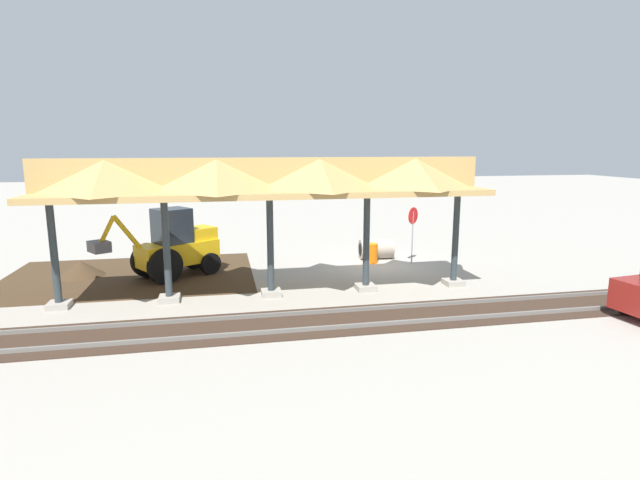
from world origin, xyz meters
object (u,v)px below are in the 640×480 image
at_px(stop_sign, 413,223).
at_px(traffic_barrel, 372,253).
at_px(backhoe, 174,246).
at_px(concrete_pipe, 376,249).

bearing_deg(stop_sign, traffic_barrel, -15.37).
height_order(stop_sign, traffic_barrel, stop_sign).
bearing_deg(traffic_barrel, stop_sign, 164.63).
relative_size(stop_sign, backhoe, 0.54).
relative_size(backhoe, traffic_barrel, 5.34).
height_order(backhoe, traffic_barrel, backhoe).
relative_size(backhoe, concrete_pipe, 3.00).
xyz_separation_m(backhoe, traffic_barrel, (-8.62, -0.73, -0.82)).
bearing_deg(backhoe, stop_sign, -178.63).
distance_m(stop_sign, concrete_pipe, 2.29).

